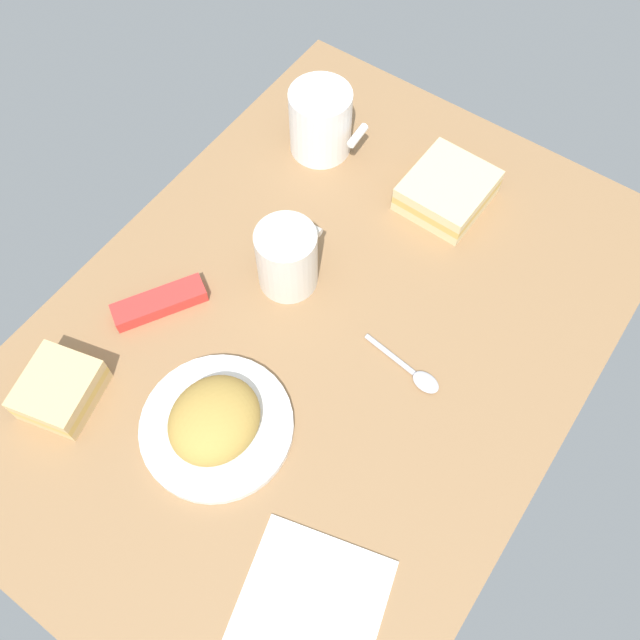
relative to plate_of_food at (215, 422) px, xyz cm
name	(u,v)px	position (x,y,z in cm)	size (l,w,h in cm)	color
tabletop	(320,335)	(-17.70, 2.51, -2.98)	(90.00, 64.00, 2.00)	#936D47
plate_of_food	(215,422)	(0.00, 0.00, 0.00)	(18.27, 18.27, 6.19)	white
coffee_mug_black	(321,121)	(-43.42, -15.47, 3.30)	(9.05, 11.40, 10.30)	white
coffee_mug_milky	(287,258)	(-21.79, -5.51, 3.04)	(10.00, 7.88, 9.77)	silver
sandwich_main	(447,191)	(-45.33, 4.97, 0.22)	(12.26, 11.10, 4.40)	beige
sandwich_side	(60,390)	(7.58, -17.69, 0.22)	(10.80, 10.15, 4.40)	#DBB77A
spoon	(413,372)	(-19.47, 15.33, -1.60)	(2.95, 11.48, 0.80)	silver
snack_bar	(159,303)	(-8.68, -16.66, -0.98)	(12.14, 3.40, 2.00)	red
paper_napkin	(311,606)	(9.65, 20.55, -1.83)	(14.88, 14.88, 0.30)	white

